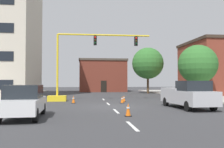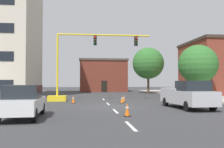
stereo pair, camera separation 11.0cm
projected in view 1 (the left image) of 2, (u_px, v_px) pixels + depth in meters
ground_plane at (111, 107)px, 19.05m from camera, size 160.00×160.00×0.00m
sidewalk_right at (216, 98)px, 28.43m from camera, size 6.00×56.00×0.14m
lane_stripe_seg_1 at (132, 126)px, 10.61m from camera, size 0.16×2.40×0.01m
lane_stripe_seg_2 at (116, 111)px, 16.07m from camera, size 0.16×2.40×0.01m
lane_stripe_seg_3 at (108, 104)px, 21.54m from camera, size 0.16×2.40×0.01m
lane_stripe_seg_4 at (103, 99)px, 27.00m from camera, size 0.16×2.40×0.01m
building_brick_center at (102, 76)px, 51.09m from camera, size 9.52×8.29×6.50m
building_row_right at (224, 68)px, 36.45m from camera, size 10.65×10.14×7.93m
traffic_signal_gantry at (71, 78)px, 24.84m from camera, size 10.36×1.20×6.83m
tree_right_far at (148, 63)px, 41.51m from camera, size 5.30×5.30×7.75m
tree_right_mid at (198, 64)px, 28.74m from camera, size 4.54×4.54×6.26m
pickup_truck_silver at (188, 95)px, 17.79m from camera, size 2.33×5.51×1.99m
sedan_white_near_left at (24, 101)px, 12.99m from camera, size 2.07×4.58×1.74m
traffic_cone_roadside_a at (124, 99)px, 23.74m from camera, size 0.36×0.36×0.62m
traffic_cone_roadside_b at (73, 99)px, 22.14m from camera, size 0.36×0.36×0.69m
traffic_cone_roadside_c at (128, 110)px, 13.61m from camera, size 0.36×0.36×0.75m
traffic_cone_roadside_d at (122, 100)px, 22.24m from camera, size 0.36×0.36×0.63m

